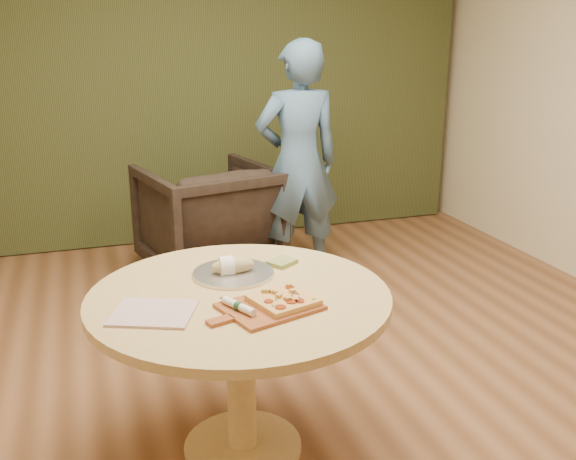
{
  "coord_description": "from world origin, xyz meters",
  "views": [
    {
      "loc": [
        -0.94,
        -2.57,
        1.78
      ],
      "look_at": [
        -0.02,
        0.25,
        0.85
      ],
      "focal_mm": 40.0,
      "sensor_mm": 36.0,
      "label": 1
    }
  ],
  "objects_px": {
    "serving_tray": "(233,273)",
    "armchair": "(208,214)",
    "flatbread_pizza": "(283,300)",
    "person_standing": "(298,162)",
    "pedestal_table": "(240,324)",
    "cutlery_roll": "(239,306)",
    "pizza_paddle": "(268,307)",
    "bread_roll": "(231,266)"
  },
  "relations": [
    {
      "from": "pizza_paddle",
      "to": "cutlery_roll",
      "type": "bearing_deg",
      "value": 164.52
    },
    {
      "from": "flatbread_pizza",
      "to": "person_standing",
      "type": "relative_size",
      "value": 0.16
    },
    {
      "from": "flatbread_pizza",
      "to": "person_standing",
      "type": "xyz_separation_m",
      "value": [
        0.79,
        2.13,
        0.08
      ]
    },
    {
      "from": "armchair",
      "to": "cutlery_roll",
      "type": "bearing_deg",
      "value": 68.54
    },
    {
      "from": "bread_roll",
      "to": "serving_tray",
      "type": "bearing_deg",
      "value": 0.0
    },
    {
      "from": "cutlery_roll",
      "to": "serving_tray",
      "type": "xyz_separation_m",
      "value": [
        0.07,
        0.4,
        -0.02
      ]
    },
    {
      "from": "cutlery_roll",
      "to": "bread_roll",
      "type": "height_order",
      "value": "bread_roll"
    },
    {
      "from": "cutlery_roll",
      "to": "bread_roll",
      "type": "distance_m",
      "value": 0.4
    },
    {
      "from": "flatbread_pizza",
      "to": "serving_tray",
      "type": "distance_m",
      "value": 0.4
    },
    {
      "from": "person_standing",
      "to": "pizza_paddle",
      "type": "bearing_deg",
      "value": 68.38
    },
    {
      "from": "cutlery_roll",
      "to": "bread_roll",
      "type": "relative_size",
      "value": 0.97
    },
    {
      "from": "pizza_paddle",
      "to": "armchair",
      "type": "xyz_separation_m",
      "value": [
        0.23,
        2.38,
        -0.3
      ]
    },
    {
      "from": "pedestal_table",
      "to": "person_standing",
      "type": "bearing_deg",
      "value": 64.64
    },
    {
      "from": "pedestal_table",
      "to": "armchair",
      "type": "distance_m",
      "value": 2.22
    },
    {
      "from": "serving_tray",
      "to": "person_standing",
      "type": "relative_size",
      "value": 0.21
    },
    {
      "from": "pedestal_table",
      "to": "cutlery_roll",
      "type": "height_order",
      "value": "cutlery_roll"
    },
    {
      "from": "serving_tray",
      "to": "armchair",
      "type": "bearing_deg",
      "value": 82.15
    },
    {
      "from": "flatbread_pizza",
      "to": "serving_tray",
      "type": "height_order",
      "value": "flatbread_pizza"
    },
    {
      "from": "flatbread_pizza",
      "to": "pedestal_table",
      "type": "bearing_deg",
      "value": 125.88
    },
    {
      "from": "flatbread_pizza",
      "to": "bread_roll",
      "type": "distance_m",
      "value": 0.4
    },
    {
      "from": "cutlery_roll",
      "to": "person_standing",
      "type": "relative_size",
      "value": 0.11
    },
    {
      "from": "pedestal_table",
      "to": "cutlery_roll",
      "type": "relative_size",
      "value": 6.61
    },
    {
      "from": "pizza_paddle",
      "to": "person_standing",
      "type": "distance_m",
      "value": 2.3
    },
    {
      "from": "flatbread_pizza",
      "to": "armchair",
      "type": "xyz_separation_m",
      "value": [
        0.17,
        2.37,
        -0.32
      ]
    },
    {
      "from": "armchair",
      "to": "pedestal_table",
      "type": "bearing_deg",
      "value": 69.07
    },
    {
      "from": "pizza_paddle",
      "to": "armchair",
      "type": "distance_m",
      "value": 2.41
    },
    {
      "from": "pedestal_table",
      "to": "flatbread_pizza",
      "type": "height_order",
      "value": "flatbread_pizza"
    },
    {
      "from": "flatbread_pizza",
      "to": "person_standing",
      "type": "distance_m",
      "value": 2.27
    },
    {
      "from": "serving_tray",
      "to": "bread_roll",
      "type": "height_order",
      "value": "bread_roll"
    },
    {
      "from": "flatbread_pizza",
      "to": "serving_tray",
      "type": "bearing_deg",
      "value": 105.64
    },
    {
      "from": "cutlery_roll",
      "to": "armchair",
      "type": "bearing_deg",
      "value": 55.7
    },
    {
      "from": "pizza_paddle",
      "to": "serving_tray",
      "type": "distance_m",
      "value": 0.39
    },
    {
      "from": "pizza_paddle",
      "to": "cutlery_roll",
      "type": "relative_size",
      "value": 2.52
    },
    {
      "from": "pedestal_table",
      "to": "bread_roll",
      "type": "xyz_separation_m",
      "value": [
        0.01,
        0.2,
        0.18
      ]
    },
    {
      "from": "pedestal_table",
      "to": "cutlery_roll",
      "type": "distance_m",
      "value": 0.26
    },
    {
      "from": "cutlery_roll",
      "to": "serving_tray",
      "type": "relative_size",
      "value": 0.53
    },
    {
      "from": "person_standing",
      "to": "flatbread_pizza",
      "type": "bearing_deg",
      "value": 69.84
    },
    {
      "from": "flatbread_pizza",
      "to": "cutlery_roll",
      "type": "distance_m",
      "value": 0.18
    },
    {
      "from": "pizza_paddle",
      "to": "flatbread_pizza",
      "type": "distance_m",
      "value": 0.07
    },
    {
      "from": "bread_roll",
      "to": "person_standing",
      "type": "relative_size",
      "value": 0.11
    },
    {
      "from": "flatbread_pizza",
      "to": "bread_roll",
      "type": "height_order",
      "value": "bread_roll"
    },
    {
      "from": "bread_roll",
      "to": "armchair",
      "type": "distance_m",
      "value": 2.04
    }
  ]
}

